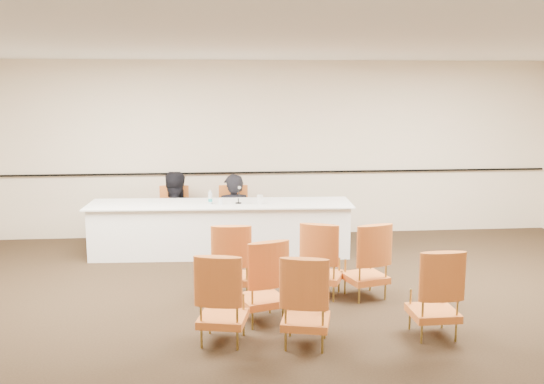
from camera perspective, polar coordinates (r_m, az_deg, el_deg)
The scene contains 21 objects.
floor at distance 6.91m, azimuth 3.09°, elevation -11.84°, with size 10.00×10.00×0.00m, color black.
ceiling at distance 6.43m, azimuth 3.34°, elevation 13.83°, with size 10.00×10.00×0.00m, color silver.
wall_back at distance 10.44m, azimuth -0.07°, elevation 4.07°, with size 10.00×0.04×3.00m, color #F5DCC0.
wall_rail at distance 10.45m, azimuth -0.05°, elevation 1.87°, with size 9.80×0.04×0.03m, color black.
panel_table at distance 9.37m, azimuth -4.86°, elevation -3.45°, with size 4.01×0.92×0.80m, color white, non-canonical shape.
panelist_main at distance 9.95m, azimuth -3.65°, elevation -3.10°, with size 0.62×0.40×1.69m, color black.
panelist_main_chair at distance 9.92m, azimuth -3.66°, elevation -2.26°, with size 0.50×0.50×0.95m, color #D16025, non-canonical shape.
panelist_second at distance 10.01m, azimuth -9.24°, elevation -3.00°, with size 0.84×0.65×1.73m, color black.
panelist_second_chair at distance 9.98m, azimuth -9.26°, elevation -2.29°, with size 0.50×0.50×0.95m, color #D16025, non-canonical shape.
papers at distance 9.22m, azimuth -2.86°, elevation -1.08°, with size 0.30×0.22×0.00m, color white.
microphone at distance 9.18m, azimuth -3.19°, elevation -0.33°, with size 0.09×0.18×0.25m, color black, non-canonical shape.
water_bottle at distance 9.21m, azimuth -5.83°, elevation -0.49°, with size 0.06×0.06×0.21m, color teal, non-canonical shape.
drinking_glass at distance 9.16m, azimuth -4.88°, elevation -0.87°, with size 0.06×0.06×0.10m, color silver.
coffee_cup at distance 9.14m, azimuth -1.14°, elevation -0.73°, with size 0.09×0.09×0.14m, color silver.
aud_chair_front_left at distance 7.41m, azimuth -3.78°, elevation -6.45°, with size 0.50×0.50×0.95m, color #D16025, non-canonical shape.
aud_chair_front_mid at distance 7.50m, azimuth 4.75°, elevation -6.27°, with size 0.50×0.50×0.95m, color #D16025, non-canonical shape.
aud_chair_front_right at distance 7.52m, azimuth 8.80°, elevation -6.31°, with size 0.50×0.50×0.95m, color #D16025, non-canonical shape.
aud_chair_back_left at distance 6.18m, azimuth -4.68°, elevation -9.83°, with size 0.50×0.50×0.95m, color #D16025, non-canonical shape.
aud_chair_back_mid at distance 6.10m, azimuth 3.22°, elevation -10.06°, with size 0.50×0.50×0.95m, color #D16025, non-canonical shape.
aud_chair_back_right at distance 6.53m, azimuth 14.99°, elevation -9.05°, with size 0.50×0.50×0.95m, color #D16025, non-canonical shape.
aud_chair_extra at distance 6.68m, azimuth -1.00°, elevation -8.27°, with size 0.50×0.50×0.95m, color #D16025, non-canonical shape.
Camera 1 is at (-0.97, -6.35, 2.55)m, focal length 40.00 mm.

